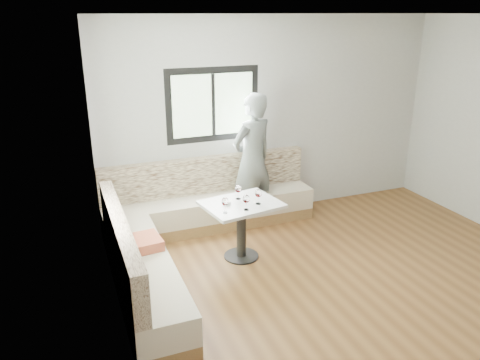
% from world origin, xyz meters
% --- Properties ---
extents(room, '(5.01, 5.01, 2.81)m').
position_xyz_m(room, '(-0.08, 0.08, 1.41)').
color(room, brown).
rests_on(room, ground).
extents(banquette, '(2.90, 2.80, 0.95)m').
position_xyz_m(banquette, '(-1.59, 1.63, 0.33)').
color(banquette, '#9C7241').
rests_on(banquette, ground).
extents(table, '(0.96, 0.81, 0.71)m').
position_xyz_m(table, '(-0.97, 1.28, 0.53)').
color(table, black).
rests_on(table, ground).
extents(person, '(0.78, 0.64, 1.83)m').
position_xyz_m(person, '(-0.45, 2.20, 0.92)').
color(person, slate).
rests_on(person, ground).
extents(olive_ramekin, '(0.10, 0.10, 0.04)m').
position_xyz_m(olive_ramekin, '(-1.15, 1.31, 0.73)').
color(olive_ramekin, white).
rests_on(olive_ramekin, table).
extents(wine_glass_a, '(0.08, 0.08, 0.18)m').
position_xyz_m(wine_glass_a, '(-1.24, 1.09, 0.84)').
color(wine_glass_a, white).
rests_on(wine_glass_a, table).
extents(wine_glass_b, '(0.08, 0.08, 0.18)m').
position_xyz_m(wine_glass_b, '(-1.00, 1.07, 0.84)').
color(wine_glass_b, white).
rests_on(wine_glass_b, table).
extents(wine_glass_c, '(0.08, 0.08, 0.18)m').
position_xyz_m(wine_glass_c, '(-0.80, 1.18, 0.84)').
color(wine_glass_c, white).
rests_on(wine_glass_c, table).
extents(wine_glass_d, '(0.08, 0.08, 0.18)m').
position_xyz_m(wine_glass_d, '(-0.96, 1.41, 0.84)').
color(wine_glass_d, white).
rests_on(wine_glass_d, table).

